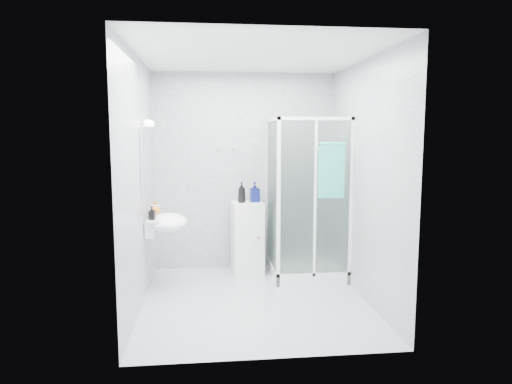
{
  "coord_description": "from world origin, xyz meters",
  "views": [
    {
      "loc": [
        -0.5,
        -4.75,
        1.81
      ],
      "look_at": [
        0.05,
        0.35,
        1.15
      ],
      "focal_mm": 32.0,
      "sensor_mm": 36.0,
      "label": 1
    }
  ],
  "objects": [
    {
      "name": "soap_dispenser_orange",
      "position": [
        -1.11,
        0.57,
        0.95
      ],
      "size": [
        0.16,
        0.16,
        0.17
      ],
      "primitive_type": "imported",
      "rotation": [
        0.0,
        0.0,
        -0.29
      ],
      "color": "orange",
      "rests_on": "wall_basin"
    },
    {
      "name": "soap_dispenser_black",
      "position": [
        -1.11,
        0.31,
        0.94
      ],
      "size": [
        0.08,
        0.08,
        0.15
      ],
      "primitive_type": "imported",
      "rotation": [
        0.0,
        0.0,
        -0.17
      ],
      "color": "black",
      "rests_on": "wall_basin"
    },
    {
      "name": "shampoo_bottle_b",
      "position": [
        0.11,
        1.04,
        1.06
      ],
      "size": [
        0.13,
        0.13,
        0.26
      ],
      "primitive_type": "imported",
      "rotation": [
        0.0,
        0.0,
        0.1
      ],
      "color": "#0B1247",
      "rests_on": "storage_cabinet"
    },
    {
      "name": "room",
      "position": [
        0.0,
        0.0,
        1.3
      ],
      "size": [
        2.4,
        2.6,
        2.6
      ],
      "color": "#B9BEC0",
      "rests_on": "ground"
    },
    {
      "name": "shampoo_bottle_a",
      "position": [
        -0.06,
        0.99,
        1.06
      ],
      "size": [
        0.12,
        0.12,
        0.26
      ],
      "primitive_type": "imported",
      "rotation": [
        0.0,
        0.0,
        0.25
      ],
      "color": "black",
      "rests_on": "storage_cabinet"
    },
    {
      "name": "wall_basin",
      "position": [
        -0.99,
        0.45,
        0.8
      ],
      "size": [
        0.46,
        0.56,
        0.35
      ],
      "color": "white",
      "rests_on": "ground"
    },
    {
      "name": "storage_cabinet",
      "position": [
        0.01,
        1.01,
        0.47
      ],
      "size": [
        0.42,
        0.43,
        0.93
      ],
      "rotation": [
        0.0,
        0.0,
        0.09
      ],
      "color": "white",
      "rests_on": "ground"
    },
    {
      "name": "hand_towel",
      "position": [
        0.93,
        0.36,
        1.41
      ],
      "size": [
        0.3,
        0.04,
        0.65
      ],
      "color": "teal",
      "rests_on": "shower_enclosure"
    },
    {
      "name": "vanity_lights",
      "position": [
        -1.14,
        0.45,
        1.92
      ],
      "size": [
        0.1,
        0.4,
        0.08
      ],
      "color": "silver",
      "rests_on": "room"
    },
    {
      "name": "wall_hooks",
      "position": [
        -0.25,
        1.26,
        1.62
      ],
      "size": [
        0.23,
        0.06,
        0.03
      ],
      "color": "silver",
      "rests_on": "room"
    },
    {
      "name": "mirror",
      "position": [
        -1.19,
        0.45,
        1.5
      ],
      "size": [
        0.02,
        0.6,
        0.7
      ],
      "primitive_type": "cube",
      "color": "white",
      "rests_on": "room"
    },
    {
      "name": "shower_enclosure",
      "position": [
        0.67,
        0.77,
        0.45
      ],
      "size": [
        0.9,
        0.95,
        2.0
      ],
      "color": "white",
      "rests_on": "ground"
    }
  ]
}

